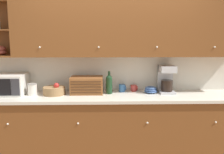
# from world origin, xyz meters

# --- Properties ---
(ground_plane) EXTENTS (24.00, 24.00, 0.00)m
(ground_plane) POSITION_xyz_m (0.00, 0.00, 0.00)
(ground_plane) COLOR #896647
(wall_back) EXTENTS (5.95, 0.06, 2.60)m
(wall_back) POSITION_xyz_m (0.00, 0.03, 1.30)
(wall_back) COLOR silver
(wall_back) RESTS_ON ground_plane
(counter_unit) EXTENTS (3.57, 0.66, 0.94)m
(counter_unit) POSITION_xyz_m (0.00, -0.32, 0.47)
(counter_unit) COLOR brown
(counter_unit) RESTS_ON ground_plane
(backsplash_panel) EXTENTS (3.55, 0.01, 0.52)m
(backsplash_panel) POSITION_xyz_m (0.00, -0.01, 1.20)
(backsplash_panel) COLOR silver
(backsplash_panel) RESTS_ON counter_unit
(upper_cabinets) EXTENTS (3.55, 0.35, 0.76)m
(upper_cabinets) POSITION_xyz_m (0.17, -0.16, 1.84)
(upper_cabinets) COLOR brown
(upper_cabinets) RESTS_ON backsplash_panel
(microwave) EXTENTS (0.50, 0.40, 0.28)m
(microwave) POSITION_xyz_m (-1.46, -0.24, 1.08)
(microwave) COLOR silver
(microwave) RESTS_ON counter_unit
(storage_canister) EXTENTS (0.13, 0.13, 0.16)m
(storage_canister) POSITION_xyz_m (-1.10, -0.30, 1.02)
(storage_canister) COLOR silver
(storage_canister) RESTS_ON counter_unit
(fruit_basket) EXTENTS (0.30, 0.30, 0.17)m
(fruit_basket) POSITION_xyz_m (-0.80, -0.28, 1.00)
(fruit_basket) COLOR #937047
(fruit_basket) RESTS_ON counter_unit
(bread_box) EXTENTS (0.45, 0.28, 0.24)m
(bread_box) POSITION_xyz_m (-0.36, -0.22, 1.06)
(bread_box) COLOR brown
(bread_box) RESTS_ON counter_unit
(wine_bottle) EXTENTS (0.09, 0.09, 0.32)m
(wine_bottle) POSITION_xyz_m (-0.04, -0.24, 1.09)
(wine_bottle) COLOR #19381E
(wine_bottle) RESTS_ON counter_unit
(mug) EXTENTS (0.10, 0.09, 0.11)m
(mug) POSITION_xyz_m (0.15, -0.13, 1.00)
(mug) COLOR #38669E
(mug) RESTS_ON counter_unit
(mug_blue_second) EXTENTS (0.10, 0.09, 0.09)m
(mug_blue_second) POSITION_xyz_m (0.33, -0.08, 0.99)
(mug_blue_second) COLOR #B73D38
(mug_blue_second) RESTS_ON counter_unit
(bowl_stack_on_counter) EXTENTS (0.19, 0.19, 0.09)m
(bowl_stack_on_counter) POSITION_xyz_m (0.55, -0.21, 0.99)
(bowl_stack_on_counter) COLOR #3D5B93
(bowl_stack_on_counter) RESTS_ON counter_unit
(coffee_maker) EXTENTS (0.22, 0.27, 0.39)m
(coffee_maker) POSITION_xyz_m (0.78, -0.18, 1.14)
(coffee_maker) COLOR #B7B7BC
(coffee_maker) RESTS_ON counter_unit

